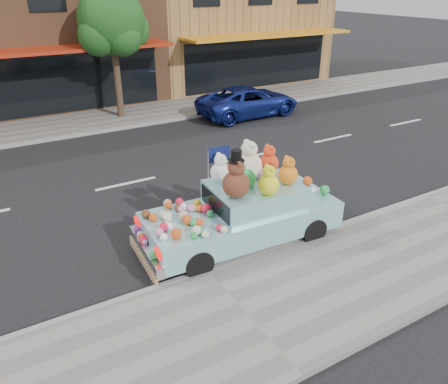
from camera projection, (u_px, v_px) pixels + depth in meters
ground at (126, 184)px, 12.67m from camera, size 120.00×120.00×0.00m
near_sidewalk at (247, 317)px, 7.59m from camera, size 60.00×3.00×0.12m
far_sidewalk at (74, 124)px, 17.70m from camera, size 60.00×3.00×0.12m
near_kerb at (207, 272)px, 8.75m from camera, size 60.00×0.12×0.13m
far_kerb at (83, 134)px, 16.53m from camera, size 60.00×0.12×0.13m
storefront_mid at (35, 20)px, 20.38m from camera, size 10.00×9.80×7.30m
storefront_right at (221, 12)px, 24.88m from camera, size 10.00×9.80×7.30m
street_tree at (112, 26)px, 17.06m from camera, size 3.00×2.70×5.22m
car_blue at (249, 101)px, 18.75m from camera, size 4.58×2.21×1.26m
art_car at (243, 209)px, 9.57m from camera, size 4.57×1.98×2.37m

